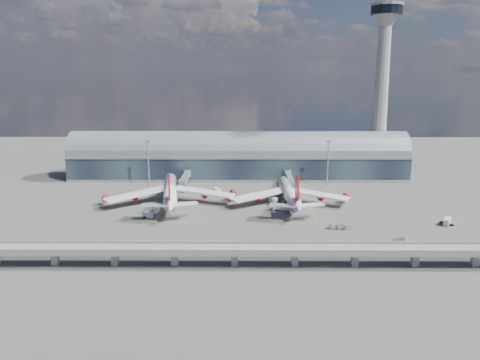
{
  "coord_description": "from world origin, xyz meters",
  "views": [
    {
      "loc": [
        2.64,
        -200.29,
        63.75
      ],
      "look_at": [
        1.4,
        10.0,
        14.0
      ],
      "focal_mm": 35.0,
      "sensor_mm": 36.0,
      "label": 1
    }
  ],
  "objects_px": {
    "airliner_right": "(289,194)",
    "cargo_train_2": "(399,241)",
    "service_truck_0": "(157,209)",
    "cargo_train_0": "(263,242)",
    "service_truck_2": "(282,207)",
    "service_truck_3": "(447,221)",
    "cargo_train_1": "(340,227)",
    "control_tower": "(381,90)",
    "service_truck_4": "(273,200)",
    "floodlight_mast_left": "(148,162)",
    "floodlight_mast_right": "(328,162)",
    "airliner_left": "(170,192)",
    "service_truck_1": "(148,215)",
    "service_truck_5": "(217,191)"
  },
  "relations": [
    {
      "from": "airliner_right",
      "to": "control_tower",
      "type": "bearing_deg",
      "value": 44.92
    },
    {
      "from": "airliner_left",
      "to": "floodlight_mast_right",
      "type": "bearing_deg",
      "value": 15.14
    },
    {
      "from": "airliner_left",
      "to": "cargo_train_0",
      "type": "xyz_separation_m",
      "value": [
        42.97,
        -54.28,
        -5.15
      ]
    },
    {
      "from": "service_truck_1",
      "to": "service_truck_3",
      "type": "relative_size",
      "value": 0.8
    },
    {
      "from": "floodlight_mast_right",
      "to": "airliner_left",
      "type": "bearing_deg",
      "value": -156.46
    },
    {
      "from": "service_truck_3",
      "to": "service_truck_4",
      "type": "height_order",
      "value": "service_truck_4"
    },
    {
      "from": "service_truck_3",
      "to": "cargo_train_1",
      "type": "height_order",
      "value": "service_truck_3"
    },
    {
      "from": "floodlight_mast_left",
      "to": "service_truck_5",
      "type": "xyz_separation_m",
      "value": [
        38.98,
        -16.55,
        -12.25
      ]
    },
    {
      "from": "control_tower",
      "to": "airliner_right",
      "type": "distance_m",
      "value": 99.85
    },
    {
      "from": "floodlight_mast_left",
      "to": "cargo_train_1",
      "type": "distance_m",
      "value": 118.73
    },
    {
      "from": "control_tower",
      "to": "cargo_train_1",
      "type": "height_order",
      "value": "control_tower"
    },
    {
      "from": "airliner_left",
      "to": "service_truck_1",
      "type": "relative_size",
      "value": 14.24
    },
    {
      "from": "airliner_left",
      "to": "cargo_train_0",
      "type": "height_order",
      "value": "airliner_left"
    },
    {
      "from": "control_tower",
      "to": "airliner_left",
      "type": "height_order",
      "value": "control_tower"
    },
    {
      "from": "airliner_left",
      "to": "service_truck_1",
      "type": "bearing_deg",
      "value": -114.41
    },
    {
      "from": "cargo_train_2",
      "to": "cargo_train_0",
      "type": "bearing_deg",
      "value": 115.29
    },
    {
      "from": "floodlight_mast_right",
      "to": "service_truck_0",
      "type": "bearing_deg",
      "value": -149.99
    },
    {
      "from": "airliner_right",
      "to": "service_truck_4",
      "type": "height_order",
      "value": "airliner_right"
    },
    {
      "from": "floodlight_mast_right",
      "to": "service_truck_1",
      "type": "relative_size",
      "value": 5.33
    },
    {
      "from": "airliner_right",
      "to": "service_truck_4",
      "type": "xyz_separation_m",
      "value": [
        -7.52,
        0.98,
        -3.51
      ]
    },
    {
      "from": "service_truck_3",
      "to": "cargo_train_0",
      "type": "height_order",
      "value": "service_truck_3"
    },
    {
      "from": "service_truck_4",
      "to": "cargo_train_0",
      "type": "bearing_deg",
      "value": -117.1
    },
    {
      "from": "service_truck_2",
      "to": "airliner_right",
      "type": "bearing_deg",
      "value": -15.91
    },
    {
      "from": "control_tower",
      "to": "service_truck_5",
      "type": "distance_m",
      "value": 117.18
    },
    {
      "from": "service_truck_2",
      "to": "cargo_train_0",
      "type": "xyz_separation_m",
      "value": [
        -10.42,
        -43.14,
        -0.67
      ]
    },
    {
      "from": "floodlight_mast_right",
      "to": "cargo_train_2",
      "type": "xyz_separation_m",
      "value": [
        11.59,
        -88.8,
        -12.65
      ]
    },
    {
      "from": "service_truck_0",
      "to": "cargo_train_0",
      "type": "distance_m",
      "value": 61.9
    },
    {
      "from": "cargo_train_1",
      "to": "cargo_train_2",
      "type": "height_order",
      "value": "cargo_train_1"
    },
    {
      "from": "service_truck_3",
      "to": "cargo_train_0",
      "type": "xyz_separation_m",
      "value": [
        -78.5,
        -23.05,
        -0.59
      ]
    },
    {
      "from": "airliner_right",
      "to": "service_truck_5",
      "type": "bearing_deg",
      "value": 148.1
    },
    {
      "from": "airliner_left",
      "to": "service_truck_3",
      "type": "bearing_deg",
      "value": -22.82
    },
    {
      "from": "airliner_right",
      "to": "service_truck_5",
      "type": "height_order",
      "value": "airliner_right"
    },
    {
      "from": "airliner_right",
      "to": "service_truck_3",
      "type": "xyz_separation_m",
      "value": [
        63.78,
        -30.24,
        -3.76
      ]
    },
    {
      "from": "service_truck_1",
      "to": "cargo_train_0",
      "type": "bearing_deg",
      "value": -90.25
    },
    {
      "from": "service_truck_4",
      "to": "floodlight_mast_left",
      "type": "bearing_deg",
      "value": 132.41
    },
    {
      "from": "airliner_right",
      "to": "cargo_train_2",
      "type": "relative_size",
      "value": 10.94
    },
    {
      "from": "service_truck_5",
      "to": "control_tower",
      "type": "bearing_deg",
      "value": -7.15
    },
    {
      "from": "control_tower",
      "to": "airliner_right",
      "type": "xyz_separation_m",
      "value": [
        -59.92,
        -64.98,
        -46.45
      ]
    },
    {
      "from": "airliner_right",
      "to": "cargo_train_0",
      "type": "height_order",
      "value": "airliner_right"
    },
    {
      "from": "service_truck_3",
      "to": "service_truck_4",
      "type": "relative_size",
      "value": 0.97
    },
    {
      "from": "floodlight_mast_left",
      "to": "floodlight_mast_right",
      "type": "xyz_separation_m",
      "value": [
        100.0,
        0.0,
        0.0
      ]
    },
    {
      "from": "airliner_left",
      "to": "cargo_train_0",
      "type": "bearing_deg",
      "value": -60.03
    },
    {
      "from": "airliner_left",
      "to": "cargo_train_1",
      "type": "distance_m",
      "value": 84.03
    },
    {
      "from": "service_truck_4",
      "to": "service_truck_1",
      "type": "bearing_deg",
      "value": -177.76
    },
    {
      "from": "service_truck_4",
      "to": "cargo_train_2",
      "type": "xyz_separation_m",
      "value": [
        44.03,
        -52.79,
        -0.69
      ]
    },
    {
      "from": "service_truck_1",
      "to": "cargo_train_0",
      "type": "distance_m",
      "value": 58.72
    },
    {
      "from": "service_truck_3",
      "to": "service_truck_2",
      "type": "bearing_deg",
      "value": -163.93
    },
    {
      "from": "floodlight_mast_right",
      "to": "service_truck_1",
      "type": "xyz_separation_m",
      "value": [
        -89.12,
        -58.65,
        -12.34
      ]
    },
    {
      "from": "service_truck_1",
      "to": "service_truck_5",
      "type": "height_order",
      "value": "service_truck_5"
    },
    {
      "from": "service_truck_1",
      "to": "cargo_train_2",
      "type": "xyz_separation_m",
      "value": [
        100.72,
        -30.15,
        -0.32
      ]
    }
  ]
}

